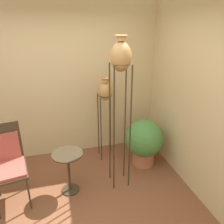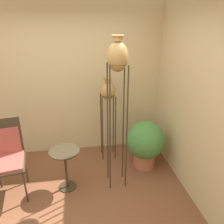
{
  "view_description": "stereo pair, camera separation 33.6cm",
  "coord_description": "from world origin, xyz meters",
  "px_view_note": "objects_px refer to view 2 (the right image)",
  "views": [
    {
      "loc": [
        -0.08,
        -2.01,
        2.3
      ],
      "look_at": [
        0.73,
        1.0,
        1.03
      ],
      "focal_mm": 35.0,
      "sensor_mm": 36.0,
      "label": 1
    },
    {
      "loc": [
        0.25,
        -2.08,
        2.3
      ],
      "look_at": [
        0.73,
        1.0,
        1.03
      ],
      "focal_mm": 35.0,
      "sensor_mm": 36.0,
      "label": 2
    }
  ],
  "objects_px": {
    "vase_stand_medium": "(108,94)",
    "side_table": "(65,161)",
    "chair": "(7,154)",
    "vase_stand_tall": "(118,64)",
    "potted_plant": "(145,143)"
  },
  "relations": [
    {
      "from": "vase_stand_tall",
      "to": "vase_stand_medium",
      "type": "xyz_separation_m",
      "value": [
        -0.02,
        0.76,
        -0.62
      ]
    },
    {
      "from": "side_table",
      "to": "potted_plant",
      "type": "height_order",
      "value": "potted_plant"
    },
    {
      "from": "chair",
      "to": "vase_stand_tall",
      "type": "bearing_deg",
      "value": -12.39
    },
    {
      "from": "vase_stand_tall",
      "to": "vase_stand_medium",
      "type": "distance_m",
      "value": 0.98
    },
    {
      "from": "vase_stand_tall",
      "to": "chair",
      "type": "xyz_separation_m",
      "value": [
        -1.52,
        0.06,
        -1.2
      ]
    },
    {
      "from": "vase_stand_medium",
      "to": "chair",
      "type": "bearing_deg",
      "value": -155.24
    },
    {
      "from": "vase_stand_medium",
      "to": "potted_plant",
      "type": "xyz_separation_m",
      "value": [
        0.57,
        -0.4,
        -0.76
      ]
    },
    {
      "from": "vase_stand_medium",
      "to": "side_table",
      "type": "xyz_separation_m",
      "value": [
        -0.73,
        -0.75,
        -0.75
      ]
    },
    {
      "from": "vase_stand_tall",
      "to": "potted_plant",
      "type": "xyz_separation_m",
      "value": [
        0.55,
        0.36,
        -1.38
      ]
    },
    {
      "from": "vase_stand_tall",
      "to": "side_table",
      "type": "relative_size",
      "value": 3.41
    },
    {
      "from": "vase_stand_medium",
      "to": "side_table",
      "type": "bearing_deg",
      "value": -134.13
    },
    {
      "from": "vase_stand_medium",
      "to": "potted_plant",
      "type": "bearing_deg",
      "value": -35.07
    },
    {
      "from": "vase_stand_medium",
      "to": "chair",
      "type": "xyz_separation_m",
      "value": [
        -1.5,
        -0.69,
        -0.58
      ]
    },
    {
      "from": "vase_stand_tall",
      "to": "chair",
      "type": "distance_m",
      "value": 1.94
    },
    {
      "from": "side_table",
      "to": "potted_plant",
      "type": "xyz_separation_m",
      "value": [
        1.3,
        0.35,
        -0.01
      ]
    }
  ]
}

